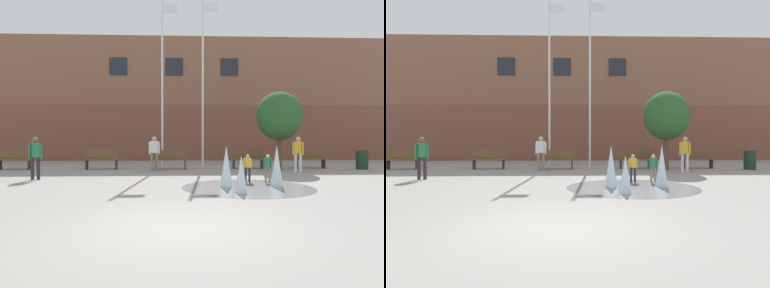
# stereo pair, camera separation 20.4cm
# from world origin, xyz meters

# --- Properties ---
(ground_plane) EXTENTS (100.00, 100.00, 0.00)m
(ground_plane) POSITION_xyz_m (0.00, 0.00, 0.00)
(ground_plane) COLOR gray
(library_building) EXTENTS (36.00, 6.05, 7.88)m
(library_building) POSITION_xyz_m (0.00, 19.98, 3.94)
(library_building) COLOR brown
(library_building) RESTS_ON ground
(splash_fountain) EXTENTS (4.20, 4.20, 1.35)m
(splash_fountain) POSITION_xyz_m (2.34, 4.88, 0.52)
(splash_fountain) COLOR gray
(splash_fountain) RESTS_ON ground
(park_bench_left_of_flagpoles) EXTENTS (1.60, 0.44, 0.91)m
(park_bench_left_of_flagpoles) POSITION_xyz_m (-7.61, 11.47, 0.48)
(park_bench_left_of_flagpoles) COLOR #28282D
(park_bench_left_of_flagpoles) RESTS_ON ground
(park_bench_under_left_flagpole) EXTENTS (1.60, 0.44, 0.91)m
(park_bench_under_left_flagpole) POSITION_xyz_m (-3.50, 11.43, 0.48)
(park_bench_under_left_flagpole) COLOR #28282D
(park_bench_under_left_flagpole) RESTS_ON ground
(park_bench_center) EXTENTS (1.60, 0.44, 0.91)m
(park_bench_center) POSITION_xyz_m (-0.20, 11.25, 0.48)
(park_bench_center) COLOR #28282D
(park_bench_center) RESTS_ON ground
(park_bench_under_right_flagpole) EXTENTS (1.60, 0.44, 0.91)m
(park_bench_under_right_flagpole) POSITION_xyz_m (3.60, 11.46, 0.48)
(park_bench_under_right_flagpole) COLOR #28282D
(park_bench_under_right_flagpole) RESTS_ON ground
(park_bench_near_trashcan) EXTENTS (1.60, 0.44, 0.91)m
(park_bench_near_trashcan) POSITION_xyz_m (6.70, 11.51, 0.48)
(park_bench_near_trashcan) COLOR #28282D
(park_bench_near_trashcan) RESTS_ON ground
(child_in_fountain) EXTENTS (0.31, 0.23, 0.99)m
(child_in_fountain) POSITION_xyz_m (3.27, 6.23, 0.58)
(child_in_fountain) COLOR #89755B
(child_in_fountain) RESTS_ON ground
(child_running) EXTENTS (0.31, 0.24, 0.99)m
(child_running) POSITION_xyz_m (2.57, 6.32, 0.58)
(child_running) COLOR #1E233D
(child_running) RESTS_ON ground
(adult_watching) EXTENTS (0.50, 0.39, 1.59)m
(adult_watching) POSITION_xyz_m (5.43, 9.43, 0.93)
(adult_watching) COLOR silver
(adult_watching) RESTS_ON ground
(adult_in_red) EXTENTS (0.50, 0.31, 1.59)m
(adult_in_red) POSITION_xyz_m (-0.92, 10.32, 0.93)
(adult_in_red) COLOR #89755B
(adult_in_red) RESTS_ON ground
(adult_near_bench) EXTENTS (0.50, 0.39, 1.59)m
(adult_near_bench) POSITION_xyz_m (-5.17, 7.36, 0.93)
(adult_near_bench) COLOR #28282D
(adult_near_bench) RESTS_ON ground
(flagpole_left) EXTENTS (0.80, 0.10, 8.64)m
(flagpole_left) POSITION_xyz_m (-0.58, 12.28, 4.57)
(flagpole_left) COLOR silver
(flagpole_left) RESTS_ON ground
(flagpole_right) EXTENTS (0.80, 0.10, 8.74)m
(flagpole_right) POSITION_xyz_m (1.47, 12.28, 4.62)
(flagpole_right) COLOR silver
(flagpole_right) RESTS_ON ground
(trash_can) EXTENTS (0.56, 0.56, 0.90)m
(trash_can) POSITION_xyz_m (8.99, 10.72, 0.45)
(trash_can) COLOR #193323
(trash_can) RESTS_ON ground
(street_tree_near_building) EXTENTS (2.15, 2.15, 3.69)m
(street_tree_near_building) POSITION_xyz_m (4.93, 10.64, 2.53)
(street_tree_near_building) COLOR brown
(street_tree_near_building) RESTS_ON ground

